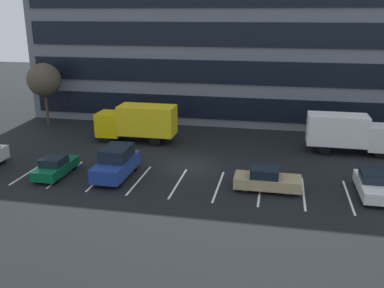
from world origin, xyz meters
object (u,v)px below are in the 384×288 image
bare_tree (44,80)px  box_truck_yellow_all (137,121)px  sedan_tan (267,180)px  sedan_forest (55,167)px  box_truck_white (348,132)px  suv_navy (116,163)px  sedan_white (373,184)px

bare_tree → box_truck_yellow_all: bearing=-19.6°
box_truck_yellow_all → bare_tree: bare_tree is taller
sedan_tan → sedan_forest: sedan_tan is taller
box_truck_white → suv_navy: (-16.78, -8.91, -0.76)m
box_truck_yellow_all → suv_navy: bearing=-81.6°
suv_navy → box_truck_white: bearing=28.0°
suv_navy → sedan_forest: (-4.36, -0.70, -0.37)m
box_truck_white → suv_navy: box_truck_white is taller
box_truck_white → bare_tree: 29.57m
sedan_white → suv_navy: (-17.27, -0.27, 0.32)m
suv_navy → sedan_forest: size_ratio=1.19×
sedan_white → suv_navy: 17.28m
box_truck_yellow_all → sedan_tan: bearing=-36.6°
box_truck_white → bare_tree: (-29.21, 3.58, 2.83)m
box_truck_yellow_all → sedan_white: box_truck_yellow_all is taller
sedan_white → sedan_tan: (-6.70, -0.56, 0.00)m
box_truck_white → sedan_white: 8.72m
bare_tree → sedan_forest: bearing=-58.6°
sedan_white → bare_tree: bare_tree is taller
box_truck_white → box_truck_yellow_all: 18.04m
suv_navy → sedan_tan: bearing=-1.6°
box_truck_yellow_all → sedan_forest: bearing=-108.7°
box_truck_yellow_all → bare_tree: bearing=160.4°
sedan_white → box_truck_yellow_all: bearing=156.0°
sedan_white → suv_navy: bearing=-179.1°
box_truck_yellow_all → sedan_forest: box_truck_yellow_all is taller
sedan_tan → sedan_forest: size_ratio=1.07×
box_truck_white → box_truck_yellow_all: size_ratio=0.96×
box_truck_white → box_truck_yellow_all: bearing=-178.7°
sedan_white → sedan_forest: (-21.63, -0.97, -0.05)m
box_truck_white → sedan_tan: size_ratio=1.60×
box_truck_white → sedan_forest: box_truck_white is taller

